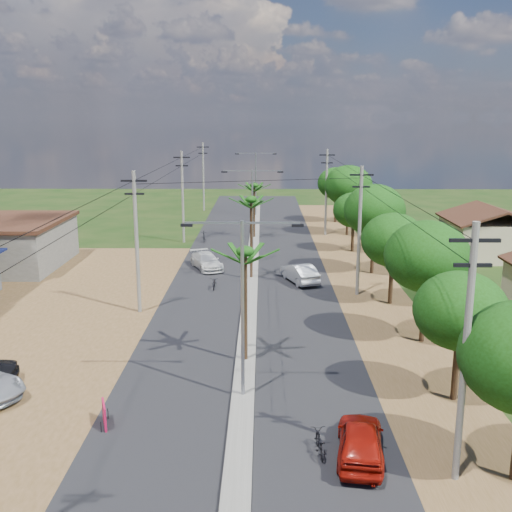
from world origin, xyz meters
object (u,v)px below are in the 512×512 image
Objects in this scene: car_silver_mid at (300,273)px; roadside_sign at (104,415)px; car_red_near at (360,441)px; moto_rider_east at (319,444)px; car_white_far at (207,262)px.

roadside_sign is at bearing 47.72° from car_silver_mid.
car_red_near is at bearing -31.78° from roadside_sign.
car_silver_mid is 2.71× the size of moto_rider_east.
car_silver_mid is at bearing -95.67° from moto_rider_east.
car_red_near is at bearing -96.40° from car_white_far.
car_white_far reaches higher than moto_rider_east.
car_white_far is (-8.16, 27.97, -0.06)m from car_red_near.
car_red_near is 3.55× the size of roadside_sign.
roadside_sign is (-9.92, 2.25, -0.21)m from car_red_near.
moto_rider_east is 8.69m from roadside_sign.
car_white_far is 2.75× the size of moto_rider_east.
moto_rider_east is (-0.70, -23.63, -0.30)m from car_silver_mid.
roadside_sign is (-1.76, -25.72, -0.15)m from car_white_far.
car_silver_mid reaches higher than car_white_far.
car_white_far is 3.82× the size of roadside_sign.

